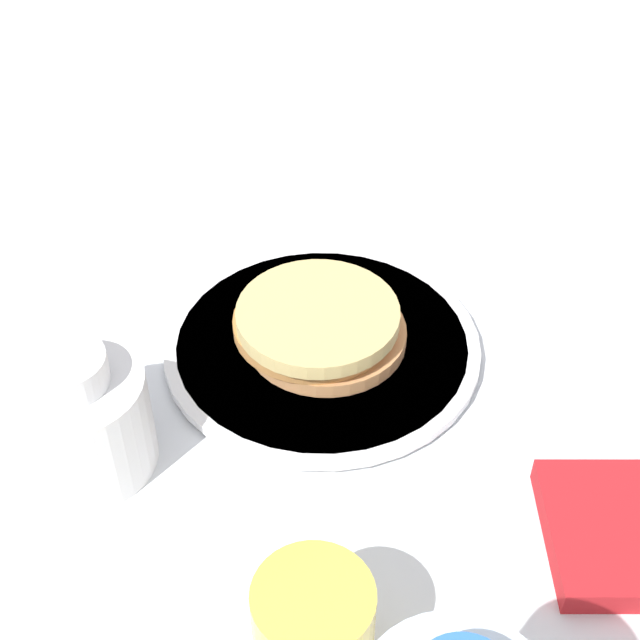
# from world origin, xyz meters

# --- Properties ---
(ground_plane) EXTENTS (4.00, 4.00, 0.00)m
(ground_plane) POSITION_xyz_m (0.00, 0.00, 0.00)
(ground_plane) COLOR white
(plate) EXTENTS (0.27, 0.27, 0.01)m
(plate) POSITION_xyz_m (-0.01, -0.00, 0.01)
(plate) COLOR white
(plate) RESTS_ON ground_plane
(pancake_stack) EXTENTS (0.14, 0.14, 0.04)m
(pancake_stack) POSITION_xyz_m (-0.01, 0.00, 0.03)
(pancake_stack) COLOR tan
(pancake_stack) RESTS_ON plate
(juice_glass) EXTENTS (0.07, 0.07, 0.08)m
(juice_glass) POSITION_xyz_m (0.12, 0.25, 0.04)
(juice_glass) COLOR yellow
(juice_glass) RESTS_ON ground_plane
(cream_jug) EXTENTS (0.10, 0.10, 0.11)m
(cream_jug) POSITION_xyz_m (0.20, 0.03, 0.05)
(cream_jug) COLOR white
(cream_jug) RESTS_ON ground_plane
(napkin) EXTENTS (0.15, 0.15, 0.02)m
(napkin) POSITION_xyz_m (-0.11, 0.26, 0.01)
(napkin) COLOR red
(napkin) RESTS_ON ground_plane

